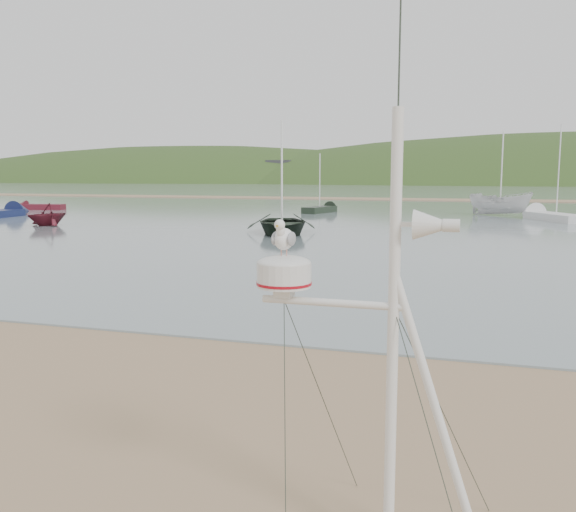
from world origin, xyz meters
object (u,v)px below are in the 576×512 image
(boat_dark, at_px, (282,184))
(sailboat_blue_near, at_px, (8,213))
(sailboat_white_near, at_px, (541,215))
(boat_white, at_px, (501,185))
(dinghy_red_far, at_px, (33,207))
(sailboat_dark_mid, at_px, (326,209))
(boat_red, at_px, (47,204))
(mast_rig, at_px, (383,431))

(boat_dark, relative_size, sailboat_blue_near, 0.72)
(boat_dark, height_order, sailboat_white_near, sailboat_white_near)
(boat_white, xyz_separation_m, sailboat_blue_near, (-35.01, -11.78, -2.06))
(dinghy_red_far, bearing_deg, sailboat_dark_mid, 9.89)
(boat_red, bearing_deg, sailboat_dark_mid, 70.72)
(sailboat_dark_mid, bearing_deg, boat_white, -0.85)
(mast_rig, height_order, boat_red, mast_rig)
(mast_rig, bearing_deg, sailboat_white_near, 83.25)
(sailboat_blue_near, bearing_deg, sailboat_dark_mid, 29.22)
(boat_red, distance_m, sailboat_blue_near, 10.50)
(boat_dark, relative_size, sailboat_white_near, 0.73)
(sailboat_dark_mid, bearing_deg, mast_rig, -75.69)
(boat_white, relative_size, sailboat_dark_mid, 0.89)
(mast_rig, height_order, sailboat_dark_mid, sailboat_dark_mid)
(sailboat_dark_mid, height_order, sailboat_white_near, sailboat_white_near)
(dinghy_red_far, relative_size, sailboat_white_near, 0.67)
(sailboat_blue_near, xyz_separation_m, sailboat_white_near, (37.61, 8.77, 0.00))
(sailboat_blue_near, bearing_deg, mast_rig, -44.69)
(boat_white, relative_size, sailboat_white_near, 0.65)
(boat_dark, xyz_separation_m, boat_red, (-15.28, 0.90, -1.29))
(boat_red, xyz_separation_m, dinghy_red_far, (-12.48, 13.71, -1.05))
(sailboat_dark_mid, relative_size, sailboat_blue_near, 0.72)
(boat_red, height_order, sailboat_blue_near, sailboat_blue_near)
(sailboat_dark_mid, bearing_deg, sailboat_blue_near, -150.78)
(boat_red, distance_m, boat_white, 32.08)
(boat_white, relative_size, sailboat_blue_near, 0.64)
(mast_rig, distance_m, boat_red, 35.76)
(dinghy_red_far, bearing_deg, boat_red, -47.68)
(sailboat_dark_mid, bearing_deg, boat_red, -125.59)
(boat_dark, xyz_separation_m, sailboat_white_near, (13.90, 15.84, -2.33))
(mast_rig, height_order, boat_dark, boat_dark)
(dinghy_red_far, xyz_separation_m, sailboat_blue_near, (4.05, -7.54, 0.01))
(boat_white, distance_m, sailboat_blue_near, 36.99)
(mast_rig, height_order, sailboat_white_near, sailboat_white_near)
(boat_white, bearing_deg, sailboat_white_near, -125.83)
(boat_white, bearing_deg, dinghy_red_far, 109.47)
(boat_white, bearing_deg, boat_red, 137.31)
(dinghy_red_far, height_order, sailboat_dark_mid, sailboat_dark_mid)
(sailboat_white_near, bearing_deg, mast_rig, -96.75)
(sailboat_dark_mid, distance_m, sailboat_blue_near, 24.54)
(dinghy_red_far, distance_m, sailboat_dark_mid, 25.85)
(boat_red, relative_size, sailboat_white_near, 0.37)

